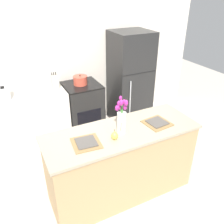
% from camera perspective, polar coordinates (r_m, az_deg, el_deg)
% --- Properties ---
extents(ground_plane, '(10.00, 10.00, 0.00)m').
position_cam_1_polar(ground_plane, '(3.30, 2.04, -18.30)').
color(ground_plane, beige).
extents(back_wall, '(5.20, 0.08, 2.70)m').
position_cam_1_polar(back_wall, '(4.26, -10.91, 13.61)').
color(back_wall, silver).
rests_on(back_wall, ground_plane).
extents(kitchen_island, '(1.80, 0.66, 0.94)m').
position_cam_1_polar(kitchen_island, '(2.98, 2.20, -12.08)').
color(kitchen_island, tan).
rests_on(kitchen_island, ground_plane).
extents(back_counter, '(1.68, 0.60, 0.91)m').
position_cam_1_polar(back_counter, '(4.07, -22.44, -2.55)').
color(back_counter, silver).
rests_on(back_counter, ground_plane).
extents(stove_range, '(0.60, 0.61, 0.91)m').
position_cam_1_polar(stove_range, '(4.25, -6.96, 0.89)').
color(stove_range, black).
rests_on(stove_range, ground_plane).
extents(refrigerator, '(0.68, 0.67, 1.71)m').
position_cam_1_polar(refrigerator, '(4.45, 4.35, 8.00)').
color(refrigerator, black).
rests_on(refrigerator, ground_plane).
extents(flower_vase, '(0.15, 0.16, 0.44)m').
position_cam_1_polar(flower_vase, '(2.57, 2.35, -1.46)').
color(flower_vase, silver).
rests_on(flower_vase, kitchen_island).
extents(pear_figurine, '(0.08, 0.08, 0.12)m').
position_cam_1_polar(pear_figurine, '(2.53, 0.63, -5.64)').
color(pear_figurine, '#E5CC4C').
rests_on(pear_figurine, kitchen_island).
extents(plate_setting_left, '(0.31, 0.31, 0.02)m').
position_cam_1_polar(plate_setting_left, '(2.50, -6.22, -7.37)').
color(plate_setting_left, olive).
rests_on(plate_setting_left, kitchen_island).
extents(plate_setting_right, '(0.31, 0.31, 0.02)m').
position_cam_1_polar(plate_setting_right, '(2.87, 10.79, -2.56)').
color(plate_setting_right, olive).
rests_on(plate_setting_right, kitchen_island).
extents(toaster, '(0.28, 0.18, 0.17)m').
position_cam_1_polar(toaster, '(3.83, -25.32, 4.06)').
color(toaster, '#B7BABC').
rests_on(toaster, back_counter).
extents(cooking_pot, '(0.24, 0.24, 0.17)m').
position_cam_1_polar(cooking_pot, '(4.04, -7.64, 7.59)').
color(cooking_pot, '#CC4C38').
rests_on(cooking_pot, stove_range).
extents(knife_block, '(0.10, 0.14, 0.27)m').
position_cam_1_polar(knife_block, '(3.94, -13.62, 7.09)').
color(knife_block, beige).
rests_on(knife_block, back_counter).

